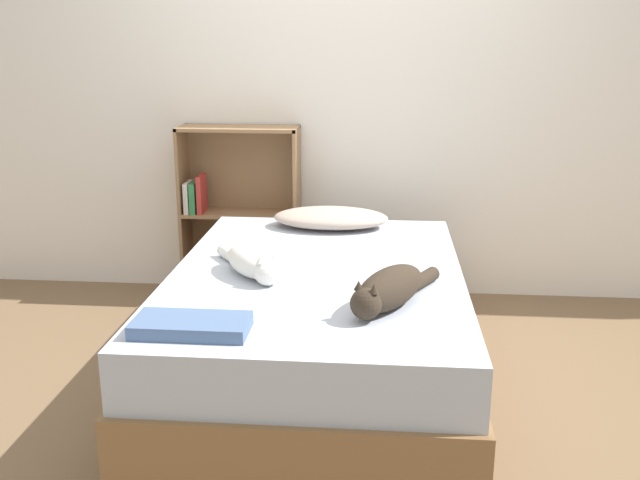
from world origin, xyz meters
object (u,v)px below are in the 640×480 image
Objects in this scene: bed at (317,328)px; bookshelf at (239,210)px; pillow at (331,218)px; cat_light at (253,262)px; cat_dark at (389,289)px.

bookshelf is (-0.60, 1.19, 0.26)m from bed.
pillow is 0.75m from bookshelf.
cat_dark reaches higher than cat_light.
bookshelf is at bearing 116.58° from bed.
cat_dark is at bearing -60.56° from bookshelf.
bed is 1.35m from bookshelf.
bed is 3.35× the size of cat_dark.
bed is 0.45m from cat_light.
pillow reaches higher than bed.
cat_light is 0.84× the size of cat_dark.
cat_light is (-0.28, -0.85, 0.01)m from pillow.
bookshelf reaches higher than cat_dark.
bookshelf reaches higher than pillow.
pillow is at bearing -135.78° from cat_dark.
bookshelf is at bearing 144.08° from pillow.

